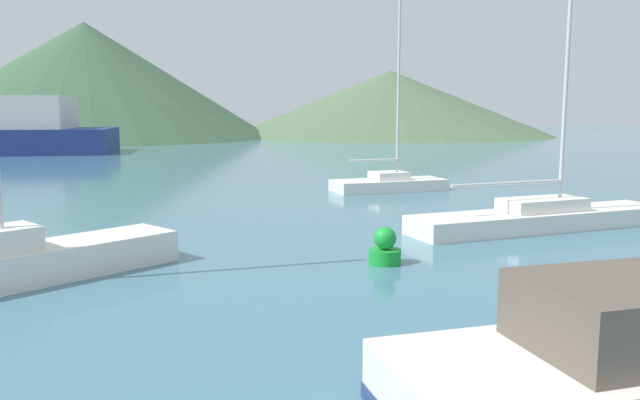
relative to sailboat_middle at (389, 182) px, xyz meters
The scene contains 5 objects.
sailboat_middle is the anchor object (origin of this frame).
sailboat_outer 9.96m from the sailboat_middle, 89.69° to the right, with size 8.74×1.78×6.95m.
buoy_marker 13.78m from the sailboat_middle, 117.86° to the right, with size 0.76×0.76×0.88m.
hill_central 67.03m from the sailboat_middle, 100.06° to the left, with size 49.53×49.53×15.33m.
hill_east 66.87m from the sailboat_middle, 62.57° to the left, with size 47.44×47.44×9.58m.
Camera 1 is at (-5.62, -1.43, 3.56)m, focal length 35.00 mm.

